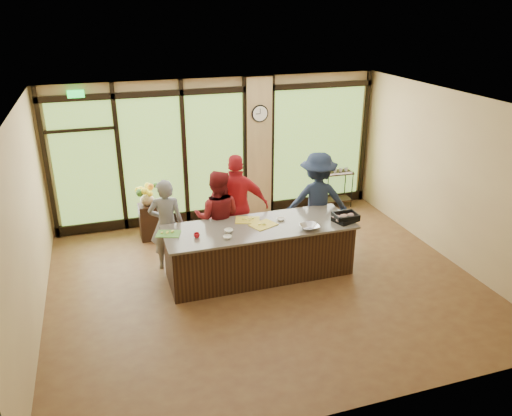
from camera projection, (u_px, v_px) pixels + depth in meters
floor at (265, 282)px, 8.43m from camera, size 7.00×7.00×0.00m
ceiling at (266, 105)px, 7.28m from camera, size 7.00×7.00×0.00m
back_wall at (220, 150)px, 10.50m from camera, size 7.00×0.00×7.00m
left_wall at (25, 229)px, 6.87m from camera, size 0.00×6.00×6.00m
right_wall at (452, 178)px, 8.85m from camera, size 0.00×6.00×6.00m
window_wall at (228, 155)px, 10.54m from camera, size 6.90×0.12×3.00m
island_base at (259, 252)px, 8.53m from camera, size 3.10×1.00×0.88m
countertop at (259, 227)px, 8.35m from camera, size 3.20×1.10×0.04m
wall_clock at (260, 114)px, 10.33m from camera, size 0.36×0.04×0.36m
cook_left at (167, 225)px, 8.62m from camera, size 0.66×0.49×1.65m
cook_midleft at (218, 217)px, 8.81m from camera, size 1.02×0.92×1.73m
cook_midright at (237, 206)px, 9.04m from camera, size 1.22×0.76×1.93m
cook_right at (317, 201)px, 9.36m from camera, size 1.35×0.98×1.87m
roasting_pan at (345, 219)px, 8.52m from camera, size 0.47×0.41×0.07m
mixing_bowl at (310, 227)px, 8.21m from camera, size 0.33×0.33×0.08m
cutting_board_left at (168, 234)px, 8.05m from camera, size 0.45×0.39×0.01m
cutting_board_center at (248, 220)px, 8.56m from camera, size 0.49×0.42×0.01m
cutting_board_right at (263, 225)px, 8.37m from camera, size 0.50×0.45×0.01m
prep_bowl_near at (229, 231)px, 8.11m from camera, size 0.17×0.17×0.05m
prep_bowl_mid at (227, 237)px, 7.89m from camera, size 0.18×0.18×0.04m
prep_bowl_far at (281, 219)px, 8.56m from camera, size 0.18×0.18×0.03m
red_ramekin at (197, 235)px, 7.92m from camera, size 0.12×0.12×0.08m
flower_stand at (149, 222)px, 9.88m from camera, size 0.37×0.37×0.72m
flower_vase at (147, 198)px, 9.69m from camera, size 0.34×0.34×0.28m
bar_cart at (337, 184)px, 11.40m from camera, size 0.68×0.41×0.92m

